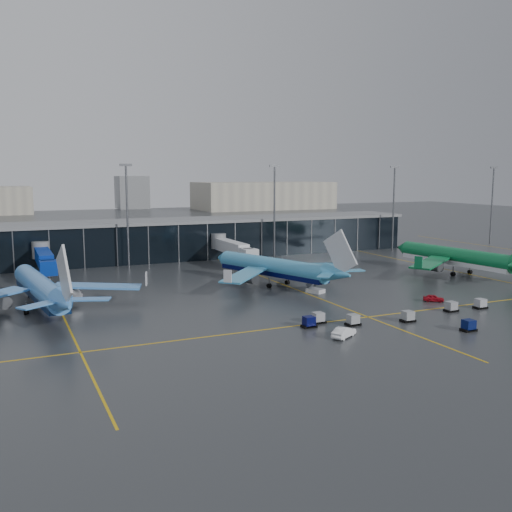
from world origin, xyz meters
name	(u,v)px	position (x,y,z in m)	size (l,w,h in m)	color
ground	(272,304)	(0.00, 0.00, 0.00)	(600.00, 600.00, 0.00)	#282B2D
terminal_pier	(174,239)	(0.00, 62.00, 5.42)	(142.00, 17.00, 10.70)	black
jet_bridges	(44,258)	(-35.00, 42.99, 4.55)	(94.00, 27.50, 7.20)	#595B60
flood_masts	(205,210)	(5.00, 50.00, 13.81)	(203.00, 0.50, 25.50)	#595B60
distant_hangars	(158,197)	(49.94, 270.08, 8.79)	(260.00, 71.00, 22.00)	#B2AD99
taxi_lines	(293,288)	(10.00, 10.61, 0.01)	(220.00, 120.00, 0.02)	gold
airliner_arkefly	(40,274)	(-37.90, 12.01, 6.21)	(35.47, 40.40, 12.41)	#448BDF
airliner_klm_near	(272,256)	(7.75, 16.06, 6.07)	(34.69, 39.51, 12.14)	#3B92C2
airliner_aer_lingus	(456,246)	(52.53, 10.68, 6.41)	(36.63, 41.72, 12.82)	#0D6E39
baggage_carts	(400,316)	(13.20, -19.10, 0.76)	(35.25, 14.54, 1.70)	black
mobile_airstair	(316,289)	(12.00, 5.22, 0.77)	(3.28, 3.81, 3.45)	silver
service_van_red	(434,298)	(27.58, -10.45, 0.63)	(1.50, 3.72, 1.27)	#A70C19
service_van_white	(344,332)	(-0.03, -23.30, 0.77)	(1.63, 4.69, 1.54)	white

